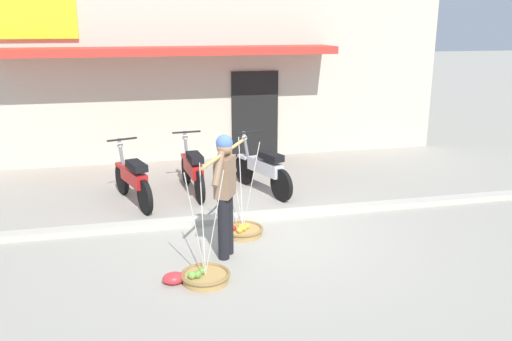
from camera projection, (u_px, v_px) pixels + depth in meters
The scene contains 10 objects.
ground_plane at pixel (258, 236), 7.89m from camera, with size 90.00×90.00×0.00m, color #9E998C.
sidewalk_curb at pixel (248, 217), 8.53m from camera, with size 20.00×0.24×0.10m, color #BAB4A5.
fruit_vendor at pixel (225, 188), 6.96m from camera, with size 0.79×1.37×1.70m.
fruit_basket_left_side at pixel (205, 276), 6.49m from camera, with size 0.62×0.62×1.45m.
fruit_basket_right_side at pixel (243, 230), 7.92m from camera, with size 0.62×0.62×1.45m.
motorcycle_nearest_shop at pixel (133, 179), 9.17m from camera, with size 0.72×1.76×1.09m.
motorcycle_second_in_row at pixel (193, 170), 9.75m from camera, with size 0.54×1.82×1.09m.
motorcycle_third_in_row at pixel (263, 169), 9.79m from camera, with size 0.77×1.73×1.09m.
storefront_building at pixel (162, 60), 13.94m from camera, with size 13.00×6.00×4.20m.
plastic_litter_bag at pixel (174, 278), 6.44m from camera, with size 0.28×0.22×0.14m, color red.
Camera 1 is at (-1.70, -7.12, 3.09)m, focal length 37.01 mm.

